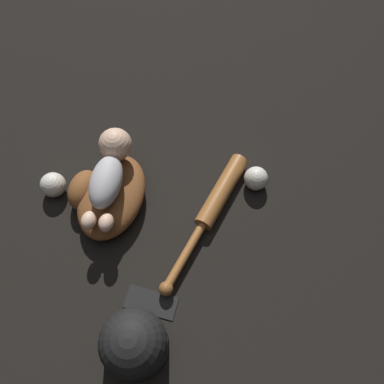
{
  "coord_description": "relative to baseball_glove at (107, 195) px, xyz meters",
  "views": [
    {
      "loc": [
        -0.44,
        -0.38,
        1.1
      ],
      "look_at": [
        0.08,
        -0.24,
        0.08
      ],
      "focal_mm": 35.0,
      "sensor_mm": 36.0,
      "label": 1
    }
  ],
  "objects": [
    {
      "name": "baseball_cap",
      "position": [
        -0.39,
        -0.23,
        0.02
      ],
      "size": [
        0.24,
        0.17,
        0.17
      ],
      "color": "black",
      "rests_on": "ground"
    },
    {
      "name": "baseball_bat",
      "position": [
        0.06,
        -0.33,
        -0.02
      ],
      "size": [
        0.51,
        0.17,
        0.06
      ],
      "color": "#9E602D",
      "rests_on": "ground"
    },
    {
      "name": "baseball_spare",
      "position": [
        -0.01,
        0.19,
        -0.01
      ],
      "size": [
        0.08,
        0.08,
        0.08
      ],
      "color": "silver",
      "rests_on": "ground"
    },
    {
      "name": "ground_plane",
      "position": [
        -0.01,
        -0.02,
        -0.05
      ],
      "size": [
        6.0,
        6.0,
        0.0
      ],
      "primitive_type": "plane",
      "color": "black"
    },
    {
      "name": "baby_figure",
      "position": [
        0.04,
        -0.01,
        0.09
      ],
      "size": [
        0.33,
        0.13,
        0.1
      ],
      "color": "#B2B2B7",
      "rests_on": "baseball_glove"
    },
    {
      "name": "baseball_glove",
      "position": [
        0.0,
        0.0,
        0.0
      ],
      "size": [
        0.31,
        0.25,
        0.1
      ],
      "color": "brown",
      "rests_on": "ground"
    },
    {
      "name": "baseball",
      "position": [
        0.18,
        -0.45,
        -0.01
      ],
      "size": [
        0.08,
        0.08,
        0.08
      ],
      "color": "silver",
      "rests_on": "ground"
    }
  ]
}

